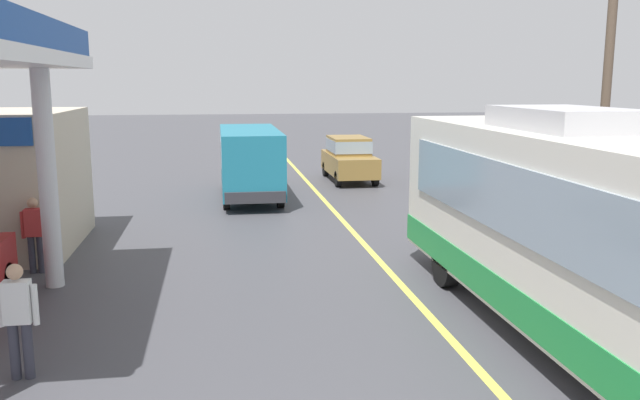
% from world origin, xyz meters
% --- Properties ---
extents(ground, '(120.00, 120.00, 0.00)m').
position_xyz_m(ground, '(0.00, 20.00, 0.00)').
color(ground, '#424247').
extents(lane_divider_stripe, '(0.16, 50.00, 0.01)m').
position_xyz_m(lane_divider_stripe, '(0.00, 15.00, 0.00)').
color(lane_divider_stripe, '#D8CC4C').
rests_on(lane_divider_stripe, ground).
extents(coach_bus_main, '(2.60, 11.04, 3.69)m').
position_xyz_m(coach_bus_main, '(1.98, 5.33, 1.72)').
color(coach_bus_main, silver).
rests_on(coach_bus_main, ground).
extents(minibus_opposing_lane, '(2.04, 6.13, 2.44)m').
position_xyz_m(minibus_opposing_lane, '(-2.52, 19.52, 1.47)').
color(minibus_opposing_lane, teal).
rests_on(minibus_opposing_lane, ground).
extents(pedestrian_near_pump, '(0.55, 0.22, 1.66)m').
position_xyz_m(pedestrian_near_pump, '(-6.42, 5.51, 0.93)').
color(pedestrian_near_pump, '#33333F').
rests_on(pedestrian_near_pump, ground).
extents(pedestrian_by_shop, '(0.55, 0.22, 1.66)m').
position_xyz_m(pedestrian_by_shop, '(-7.58, 10.90, 0.93)').
color(pedestrian_by_shop, '#33333F').
rests_on(pedestrian_by_shop, ground).
extents(car_trailing_behind_bus, '(1.70, 4.20, 1.82)m').
position_xyz_m(car_trailing_behind_bus, '(1.76, 23.03, 1.01)').
color(car_trailing_behind_bus, olive).
rests_on(car_trailing_behind_bus, ground).
extents(utility_pole_roadside, '(1.80, 0.24, 7.73)m').
position_xyz_m(utility_pole_roadside, '(6.50, 12.42, 4.04)').
color(utility_pole_roadside, brown).
rests_on(utility_pole_roadside, ground).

